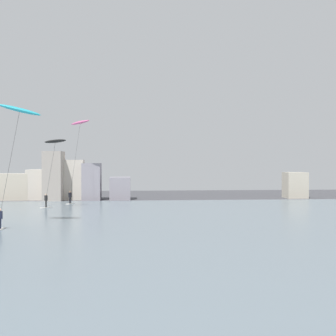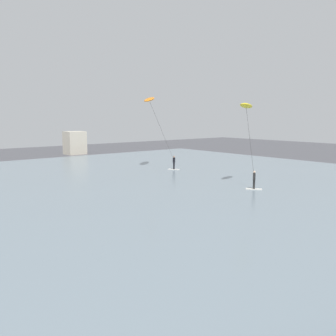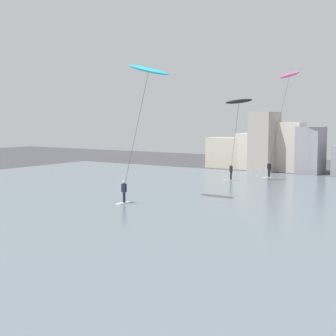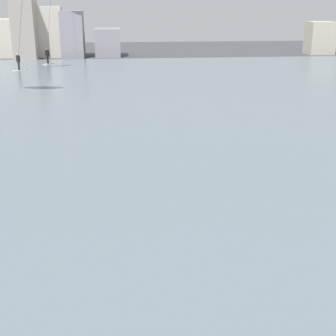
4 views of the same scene
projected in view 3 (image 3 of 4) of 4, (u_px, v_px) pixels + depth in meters
water_bay at (319, 230)px, 28.35m from camera, size 84.00×52.00×0.10m
far_shore_buildings at (305, 151)px, 58.14m from camera, size 45.67×6.05×7.00m
kitesurfer_pink at (287, 87)px, 53.35m from camera, size 2.94×4.31×11.14m
kitesurfer_black at (238, 112)px, 48.22m from camera, size 3.26×2.75×8.13m
kitesurfer_cyan at (147, 80)px, 36.43m from camera, size 3.54×2.81×10.25m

